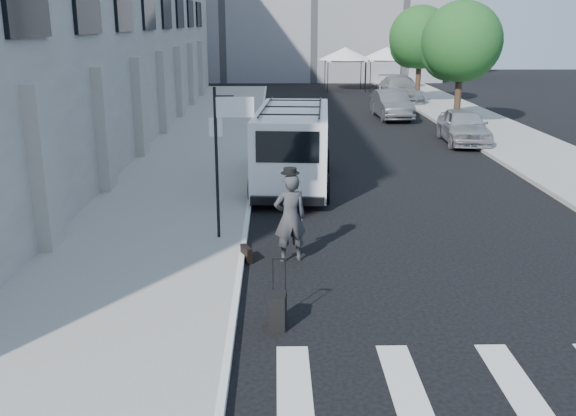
{
  "coord_description": "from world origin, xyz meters",
  "views": [
    {
      "loc": [
        -1.25,
        -11.17,
        5.03
      ],
      "look_at": [
        -1.0,
        1.65,
        1.3
      ],
      "focal_mm": 40.0,
      "sensor_mm": 36.0,
      "label": 1
    }
  ],
  "objects_px": {
    "businessman": "(290,218)",
    "cargo_van": "(293,146)",
    "briefcase": "(246,254)",
    "parked_car_c": "(400,90)",
    "suitcase": "(278,310)",
    "parked_car_a": "(464,126)",
    "parked_car_b": "(392,105)"
  },
  "relations": [
    {
      "from": "businessman",
      "to": "cargo_van",
      "type": "relative_size",
      "value": 0.29
    },
    {
      "from": "suitcase",
      "to": "parked_car_a",
      "type": "height_order",
      "value": "parked_car_a"
    },
    {
      "from": "businessman",
      "to": "cargo_van",
      "type": "distance_m",
      "value": 6.81
    },
    {
      "from": "businessman",
      "to": "parked_car_a",
      "type": "height_order",
      "value": "businessman"
    },
    {
      "from": "suitcase",
      "to": "cargo_van",
      "type": "height_order",
      "value": "cargo_van"
    },
    {
      "from": "parked_car_c",
      "to": "parked_car_a",
      "type": "bearing_deg",
      "value": -90.71
    },
    {
      "from": "parked_car_a",
      "to": "parked_car_c",
      "type": "xyz_separation_m",
      "value": [
        0.0,
        14.57,
        0.07
      ]
    },
    {
      "from": "briefcase",
      "to": "parked_car_c",
      "type": "bearing_deg",
      "value": 50.0
    },
    {
      "from": "briefcase",
      "to": "parked_car_b",
      "type": "bearing_deg",
      "value": 49.01
    },
    {
      "from": "parked_car_a",
      "to": "parked_car_b",
      "type": "bearing_deg",
      "value": 107.51
    },
    {
      "from": "businessman",
      "to": "suitcase",
      "type": "distance_m",
      "value": 3.27
    },
    {
      "from": "parked_car_a",
      "to": "parked_car_b",
      "type": "distance_m",
      "value": 7.55
    },
    {
      "from": "parked_car_a",
      "to": "briefcase",
      "type": "bearing_deg",
      "value": -118.16
    },
    {
      "from": "briefcase",
      "to": "parked_car_b",
      "type": "distance_m",
      "value": 22.42
    },
    {
      "from": "businessman",
      "to": "briefcase",
      "type": "relative_size",
      "value": 4.45
    },
    {
      "from": "businessman",
      "to": "parked_car_c",
      "type": "xyz_separation_m",
      "value": [
        7.75,
        28.53,
        -0.16
      ]
    },
    {
      "from": "parked_car_b",
      "to": "parked_car_c",
      "type": "bearing_deg",
      "value": 74.1
    },
    {
      "from": "cargo_van",
      "to": "parked_car_c",
      "type": "xyz_separation_m",
      "value": [
        7.5,
        21.72,
        -0.44
      ]
    },
    {
      "from": "briefcase",
      "to": "suitcase",
      "type": "height_order",
      "value": "suitcase"
    },
    {
      "from": "parked_car_b",
      "to": "parked_car_a",
      "type": "bearing_deg",
      "value": -78.13
    },
    {
      "from": "suitcase",
      "to": "parked_car_c",
      "type": "bearing_deg",
      "value": 81.81
    },
    {
      "from": "briefcase",
      "to": "parked_car_c",
      "type": "distance_m",
      "value": 29.86
    },
    {
      "from": "parked_car_a",
      "to": "cargo_van",
      "type": "bearing_deg",
      "value": -132.62
    },
    {
      "from": "businessman",
      "to": "parked_car_a",
      "type": "distance_m",
      "value": 15.97
    },
    {
      "from": "businessman",
      "to": "parked_car_c",
      "type": "height_order",
      "value": "businessman"
    },
    {
      "from": "suitcase",
      "to": "briefcase",
      "type": "bearing_deg",
      "value": 108.09
    },
    {
      "from": "parked_car_b",
      "to": "suitcase",
      "type": "bearing_deg",
      "value": -106.19
    },
    {
      "from": "parked_car_a",
      "to": "suitcase",
      "type": "bearing_deg",
      "value": -111.35
    },
    {
      "from": "parked_car_a",
      "to": "businessman",
      "type": "bearing_deg",
      "value": -115.32
    },
    {
      "from": "briefcase",
      "to": "suitcase",
      "type": "xyz_separation_m",
      "value": [
        0.68,
        -3.16,
        0.15
      ]
    },
    {
      "from": "cargo_van",
      "to": "parked_car_c",
      "type": "relative_size",
      "value": 1.18
    },
    {
      "from": "suitcase",
      "to": "parked_car_c",
      "type": "distance_m",
      "value": 32.72
    }
  ]
}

